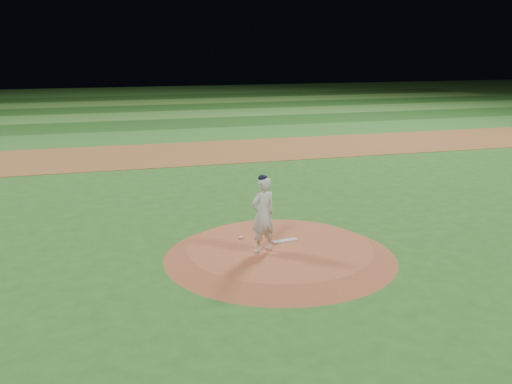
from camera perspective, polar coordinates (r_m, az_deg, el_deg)
The scene contains 12 objects.
ground at distance 13.66m, azimuth 2.39°, elevation -6.48°, with size 120.00×120.00×0.00m, color #275E1E.
infield_dirt_band at distance 26.84m, azimuth -7.30°, elevation 3.86°, with size 70.00×6.00×0.02m, color brown.
outfield_stripe_0 at distance 32.21m, azimuth -8.91°, elevation 5.55°, with size 70.00×5.00×0.02m, color #2D6826.
outfield_stripe_1 at distance 37.12m, azimuth -9.96°, elevation 6.67°, with size 70.00×5.00×0.02m, color #1D4C18.
outfield_stripe_2 at distance 42.06m, azimuth -10.78°, elevation 7.52°, with size 70.00×5.00×0.02m, color #3B762B.
outfield_stripe_3 at distance 47.00m, azimuth -11.43°, elevation 8.19°, with size 70.00×5.00×0.02m, color #1D4C18.
outfield_stripe_4 at distance 51.96m, azimuth -11.95°, elevation 8.73°, with size 70.00×5.00×0.02m, color #417C2D.
outfield_stripe_5 at distance 56.93m, azimuth -12.38°, elevation 9.18°, with size 70.00×5.00×0.02m, color #1C4416.
pitchers_mound at distance 13.62m, azimuth 2.40°, elevation -5.99°, with size 5.50×5.50×0.25m, color #9F5031.
pitching_rubber at distance 13.94m, azimuth 2.91°, elevation -4.89°, with size 0.64×0.16×0.03m, color beige.
rosin_bag at distance 14.12m, azimuth -1.51°, elevation -4.54°, with size 0.12×0.12×0.07m, color silver.
pitcher_on_mound at distance 12.99m, azimuth 0.69°, elevation -2.24°, with size 0.75×0.62×1.82m.
Camera 1 is at (-4.16, -12.07, 4.87)m, focal length 40.00 mm.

